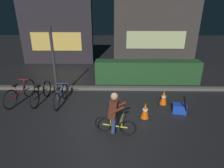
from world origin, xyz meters
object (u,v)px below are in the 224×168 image
object	(u,v)px
parked_bike_leftmost	(20,93)
parked_bike_left_mid	(41,93)
blue_crate	(179,108)
cyclist	(114,113)
traffic_cone_far	(164,98)
closed_umbrella	(185,106)
traffic_cone_near	(145,111)
street_post	(54,65)
parked_bike_center_left	(61,96)

from	to	relation	value
parked_bike_leftmost	parked_bike_left_mid	bearing A→B (deg)	-74.51
blue_crate	cyclist	bearing A→B (deg)	-152.24
blue_crate	parked_bike_leftmost	bearing A→B (deg)	173.08
parked_bike_leftmost	parked_bike_left_mid	xyz separation A→B (m)	(0.75, 0.04, -0.02)
traffic_cone_far	cyclist	xyz separation A→B (m)	(-1.77, -1.69, 0.35)
cyclist	closed_umbrella	world-z (taller)	cyclist
parked_bike_left_mid	traffic_cone_near	world-z (taller)	parked_bike_left_mid
cyclist	closed_umbrella	size ratio (longest dim) A/B	1.47
street_post	traffic_cone_far	size ratio (longest dim) A/B	4.80
parked_bike_leftmost	traffic_cone_near	bearing A→B (deg)	-91.39
traffic_cone_far	parked_bike_center_left	bearing A→B (deg)	179.62
closed_umbrella	traffic_cone_far	bearing A→B (deg)	-98.65
street_post	traffic_cone_far	world-z (taller)	street_post
closed_umbrella	cyclist	bearing A→B (deg)	-18.74
blue_crate	cyclist	world-z (taller)	cyclist
blue_crate	closed_umbrella	size ratio (longest dim) A/B	0.52
parked_bike_center_left	traffic_cone_near	size ratio (longest dim) A/B	2.77
parked_bike_leftmost	parked_bike_left_mid	world-z (taller)	parked_bike_leftmost
cyclist	parked_bike_left_mid	bearing A→B (deg)	159.27
parked_bike_left_mid	traffic_cone_far	size ratio (longest dim) A/B	2.83
parked_bike_left_mid	cyclist	distance (m)	3.32
blue_crate	traffic_cone_far	bearing A→B (deg)	126.89
street_post	parked_bike_left_mid	size ratio (longest dim) A/B	1.70
traffic_cone_near	traffic_cone_far	world-z (taller)	traffic_cone_far
closed_umbrella	parked_bike_left_mid	bearing A→B (deg)	-51.47
parked_bike_leftmost	traffic_cone_near	xyz separation A→B (m)	(4.45, -1.09, -0.09)
traffic_cone_far	blue_crate	size ratio (longest dim) A/B	1.29
parked_bike_left_mid	cyclist	xyz separation A→B (m)	(2.73, -1.88, 0.29)
closed_umbrella	parked_bike_leftmost	bearing A→B (deg)	-49.64
parked_bike_center_left	cyclist	world-z (taller)	cyclist
traffic_cone_near	blue_crate	world-z (taller)	traffic_cone_near
parked_bike_leftmost	traffic_cone_near	world-z (taller)	parked_bike_leftmost
traffic_cone_far	cyclist	bearing A→B (deg)	-136.34
parked_bike_left_mid	closed_umbrella	size ratio (longest dim) A/B	1.90
traffic_cone_near	cyclist	size ratio (longest dim) A/B	0.45
parked_bike_center_left	traffic_cone_far	size ratio (longest dim) A/B	2.73
parked_bike_left_mid	traffic_cone_near	size ratio (longest dim) A/B	2.87
street_post	parked_bike_center_left	distance (m)	1.11
parked_bike_leftmost	cyclist	size ratio (longest dim) A/B	1.37
parked_bike_left_mid	closed_umbrella	distance (m)	5.09
parked_bike_center_left	blue_crate	xyz separation A→B (m)	(4.14, -0.57, -0.18)
parked_bike_leftmost	street_post	bearing A→B (deg)	-68.40
traffic_cone_far	closed_umbrella	size ratio (longest dim) A/B	0.67
parked_bike_leftmost	closed_umbrella	distance (m)	5.82
closed_umbrella	street_post	bearing A→B (deg)	-54.91
parked_bike_center_left	traffic_cone_far	world-z (taller)	parked_bike_center_left
parked_bike_center_left	traffic_cone_near	distance (m)	3.08
traffic_cone_far	closed_umbrella	xyz separation A→B (m)	(0.49, -0.79, 0.12)
parked_bike_left_mid	blue_crate	distance (m)	4.97
parked_bike_leftmost	traffic_cone_far	bearing A→B (deg)	-79.22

